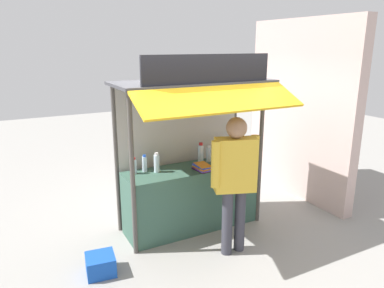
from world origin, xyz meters
name	(u,v)px	position (x,y,z in m)	size (l,w,h in m)	color
ground_plane	(192,226)	(0.00, 0.00, 0.00)	(20.00, 20.00, 0.00)	gray
stall_counter	(192,198)	(0.00, 0.00, 0.46)	(1.95, 0.59, 0.92)	#385B4C
stall_structure	(190,127)	(0.00, 0.07, 1.49)	(2.15, 1.42, 2.50)	#4C4742
water_bottle_left	(209,154)	(0.35, 0.14, 1.03)	(0.07, 0.07, 0.25)	silver
water_bottle_back_right	(157,163)	(-0.51, 0.07, 1.05)	(0.08, 0.08, 0.28)	silver
water_bottle_far_right	(201,153)	(0.23, 0.16, 1.06)	(0.08, 0.08, 0.30)	silver
water_bottle_right	(134,166)	(-0.80, 0.15, 1.03)	(0.06, 0.06, 0.23)	silver
water_bottle_mid_left	(145,164)	(-0.65, 0.16, 1.03)	(0.07, 0.07, 0.24)	silver
water_bottle_front_right	(228,152)	(0.62, 0.03, 1.06)	(0.09, 0.09, 0.31)	silver
magazine_stack_mid_right	(226,166)	(0.44, -0.20, 0.94)	(0.20, 0.33, 0.04)	yellow
magazine_stack_center	(202,167)	(0.08, -0.16, 0.96)	(0.21, 0.30, 0.09)	black
banana_bunch_leftmost	(257,105)	(0.80, -0.39, 1.81)	(0.10, 0.09, 0.28)	#332D23
banana_bunch_inner_left	(166,113)	(-0.56, -0.39, 1.82)	(0.09, 0.09, 0.28)	#332D23
vendor_person	(235,174)	(0.16, -0.84, 1.07)	(0.68, 0.38, 1.78)	#383842
plastic_crate	(101,265)	(-1.49, -0.52, 0.11)	(0.33, 0.33, 0.23)	#194CB2
neighbour_wall	(300,110)	(2.26, 0.30, 1.52)	(0.20, 2.40, 3.04)	#C5A8A1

